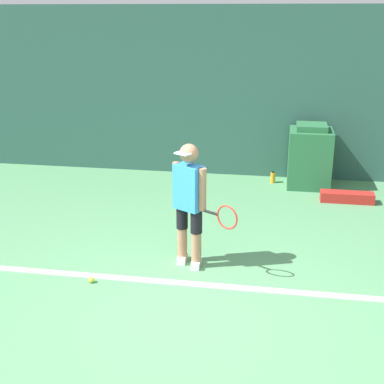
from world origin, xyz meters
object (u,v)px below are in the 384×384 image
tennis_player (190,200)px  equipment_bag (347,197)px  tennis_ball (91,280)px  covered_chair (310,157)px  water_bottle (273,177)px

tennis_player → equipment_bag: 3.43m
tennis_ball → covered_chair: (2.53, 4.03, 0.49)m
tennis_player → water_bottle: 3.63m
tennis_player → equipment_bag: (2.10, 2.62, -0.74)m
equipment_bag → covered_chair: bearing=127.2°
equipment_bag → water_bottle: water_bottle is taller
covered_chair → water_bottle: covered_chair is taller
tennis_ball → water_bottle: (1.92, 4.09, 0.06)m
equipment_bag → water_bottle: 1.46m
covered_chair → equipment_bag: size_ratio=1.31×
tennis_player → water_bottle: bearing=105.6°
covered_chair → tennis_ball: bearing=-122.1°
tennis_ball → water_bottle: bearing=64.9°
tennis_player → covered_chair: 3.72m
tennis_ball → covered_chair: size_ratio=0.06×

